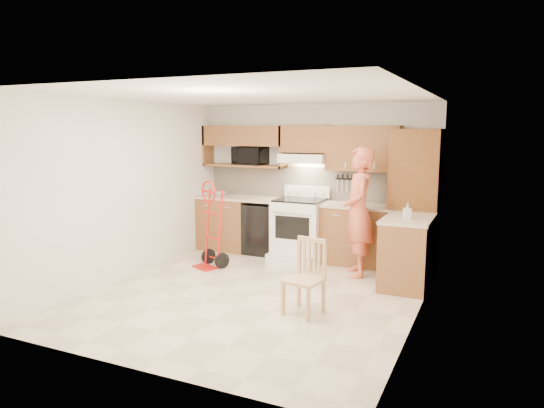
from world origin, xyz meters
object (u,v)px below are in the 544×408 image
Objects in this scene: microwave at (250,156)px; dining_chair at (304,277)px; hand_truck at (209,229)px; person at (359,212)px; range at (299,224)px.

dining_chair is at bearing -46.26° from microwave.
microwave is at bearing 110.66° from hand_truck.
microwave is 0.30× the size of person.
range reaches higher than dining_chair.
microwave reaches higher than hand_truck.
hand_truck is at bearing -97.16° from person.
microwave is at bearing -130.41° from person.
microwave is 1.65m from hand_truck.
hand_truck is (-0.05, -1.28, -1.04)m from microwave.
person is at bearing 36.92° from hand_truck.
range is at bearing -132.99° from person.
hand_truck reaches higher than dining_chair.
dining_chair is (1.95, -2.48, -1.21)m from microwave.
dining_chair is at bearing -26.57° from person.
person reaches higher than hand_truck.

